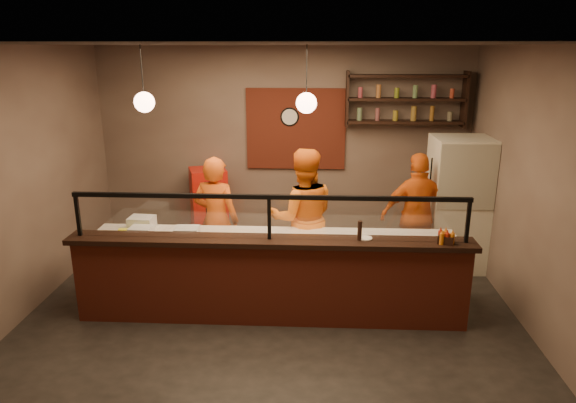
# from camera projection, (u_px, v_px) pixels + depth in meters

# --- Properties ---
(floor) EXTENTS (6.00, 6.00, 0.00)m
(floor) POSITION_uv_depth(u_px,v_px,m) (272.00, 309.00, 6.48)
(floor) COLOR black
(floor) RESTS_ON ground
(ceiling) EXTENTS (6.00, 6.00, 0.00)m
(ceiling) POSITION_uv_depth(u_px,v_px,m) (270.00, 44.00, 5.55)
(ceiling) COLOR #38312B
(ceiling) RESTS_ON wall_back
(wall_back) EXTENTS (6.00, 0.00, 6.00)m
(wall_back) POSITION_uv_depth(u_px,v_px,m) (284.00, 147.00, 8.41)
(wall_back) COLOR #736154
(wall_back) RESTS_ON floor
(wall_left) EXTENTS (0.00, 5.00, 5.00)m
(wall_left) POSITION_uv_depth(u_px,v_px,m) (23.00, 183.00, 6.16)
(wall_left) COLOR #736154
(wall_left) RESTS_ON floor
(wall_right) EXTENTS (0.00, 5.00, 5.00)m
(wall_right) POSITION_uv_depth(u_px,v_px,m) (532.00, 190.00, 5.87)
(wall_right) COLOR #736154
(wall_right) RESTS_ON floor
(wall_front) EXTENTS (6.00, 0.00, 6.00)m
(wall_front) POSITION_uv_depth(u_px,v_px,m) (242.00, 278.00, 3.62)
(wall_front) COLOR #736154
(wall_front) RESTS_ON floor
(brick_patch) EXTENTS (1.60, 0.04, 1.30)m
(brick_patch) POSITION_uv_depth(u_px,v_px,m) (296.00, 129.00, 8.28)
(brick_patch) COLOR maroon
(brick_patch) RESTS_ON wall_back
(service_counter) EXTENTS (4.60, 0.25, 1.00)m
(service_counter) POSITION_uv_depth(u_px,v_px,m) (270.00, 283.00, 6.04)
(service_counter) COLOR maroon
(service_counter) RESTS_ON floor
(counter_ledge) EXTENTS (4.70, 0.37, 0.06)m
(counter_ledge) POSITION_uv_depth(u_px,v_px,m) (270.00, 241.00, 5.89)
(counter_ledge) COLOR black
(counter_ledge) RESTS_ON service_counter
(worktop_cabinet) EXTENTS (4.60, 0.75, 0.85)m
(worktop_cabinet) POSITION_uv_depth(u_px,v_px,m) (273.00, 271.00, 6.54)
(worktop_cabinet) COLOR gray
(worktop_cabinet) RESTS_ON floor
(worktop) EXTENTS (4.60, 0.75, 0.05)m
(worktop) POSITION_uv_depth(u_px,v_px,m) (273.00, 238.00, 6.42)
(worktop) COLOR silver
(worktop) RESTS_ON worktop_cabinet
(sneeze_guard) EXTENTS (4.50, 0.05, 0.52)m
(sneeze_guard) POSITION_uv_depth(u_px,v_px,m) (269.00, 213.00, 5.79)
(sneeze_guard) COLOR white
(sneeze_guard) RESTS_ON counter_ledge
(wall_shelving) EXTENTS (1.84, 0.28, 0.85)m
(wall_shelving) POSITION_uv_depth(u_px,v_px,m) (406.00, 99.00, 7.91)
(wall_shelving) COLOR black
(wall_shelving) RESTS_ON wall_back
(wall_clock) EXTENTS (0.30, 0.04, 0.30)m
(wall_clock) POSITION_uv_depth(u_px,v_px,m) (290.00, 117.00, 8.22)
(wall_clock) COLOR black
(wall_clock) RESTS_ON wall_back
(pendant_left) EXTENTS (0.24, 0.24, 0.77)m
(pendant_left) POSITION_uv_depth(u_px,v_px,m) (144.00, 102.00, 6.01)
(pendant_left) COLOR black
(pendant_left) RESTS_ON ceiling
(pendant_right) EXTENTS (0.24, 0.24, 0.77)m
(pendant_right) POSITION_uv_depth(u_px,v_px,m) (306.00, 103.00, 5.91)
(pendant_right) COLOR black
(pendant_right) RESTS_ON ceiling
(cook_left) EXTENTS (0.73, 0.56, 1.78)m
(cook_left) POSITION_uv_depth(u_px,v_px,m) (216.00, 220.00, 7.06)
(cook_left) COLOR #D15113
(cook_left) RESTS_ON floor
(cook_mid) EXTENTS (1.02, 0.84, 1.91)m
(cook_mid) POSITION_uv_depth(u_px,v_px,m) (303.00, 218.00, 6.94)
(cook_mid) COLOR orange
(cook_mid) RESTS_ON floor
(cook_right) EXTENTS (1.09, 0.54, 1.78)m
(cook_right) POSITION_uv_depth(u_px,v_px,m) (417.00, 215.00, 7.24)
(cook_right) COLOR orange
(cook_right) RESTS_ON floor
(fridge) EXTENTS (0.82, 0.77, 1.95)m
(fridge) POSITION_uv_depth(u_px,v_px,m) (457.00, 204.00, 7.49)
(fridge) COLOR beige
(fridge) RESTS_ON floor
(red_cooler) EXTENTS (0.70, 0.67, 1.30)m
(red_cooler) POSITION_uv_depth(u_px,v_px,m) (209.00, 207.00, 8.40)
(red_cooler) COLOR #B8160C
(red_cooler) RESTS_ON floor
(pizza_dough) EXTENTS (0.61, 0.61, 0.01)m
(pizza_dough) POSITION_uv_depth(u_px,v_px,m) (237.00, 236.00, 6.39)
(pizza_dough) COLOR beige
(pizza_dough) RESTS_ON worktop
(prep_tub_a) EXTENTS (0.28, 0.23, 0.14)m
(prep_tub_a) POSITION_uv_depth(u_px,v_px,m) (141.00, 232.00, 6.36)
(prep_tub_a) COLOR silver
(prep_tub_a) RESTS_ON worktop
(prep_tub_b) EXTENTS (0.33, 0.27, 0.16)m
(prep_tub_b) POSITION_uv_depth(u_px,v_px,m) (142.00, 223.00, 6.67)
(prep_tub_b) COLOR silver
(prep_tub_b) RESTS_ON worktop
(prep_tub_c) EXTENTS (0.30, 0.24, 0.15)m
(prep_tub_c) POSITION_uv_depth(u_px,v_px,m) (187.00, 233.00, 6.31)
(prep_tub_c) COLOR silver
(prep_tub_c) RESTS_ON worktop
(rolling_pin) EXTENTS (0.40, 0.07, 0.07)m
(rolling_pin) POSITION_uv_depth(u_px,v_px,m) (135.00, 231.00, 6.50)
(rolling_pin) COLOR yellow
(rolling_pin) RESTS_ON worktop
(condiment_caddy) EXTENTS (0.21, 0.18, 0.09)m
(condiment_caddy) POSITION_uv_depth(u_px,v_px,m) (446.00, 239.00, 5.73)
(condiment_caddy) COLOR black
(condiment_caddy) RESTS_ON counter_ledge
(pepper_mill) EXTENTS (0.05, 0.05, 0.23)m
(pepper_mill) POSITION_uv_depth(u_px,v_px,m) (360.00, 231.00, 5.81)
(pepper_mill) COLOR black
(pepper_mill) RESTS_ON counter_ledge
(small_plate) EXTENTS (0.18, 0.18, 0.01)m
(small_plate) POSITION_uv_depth(u_px,v_px,m) (365.00, 238.00, 5.89)
(small_plate) COLOR silver
(small_plate) RESTS_ON counter_ledge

